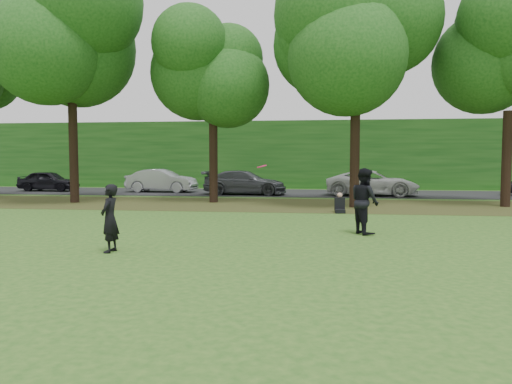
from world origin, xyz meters
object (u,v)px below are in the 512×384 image
(player_left, at_px, (110,218))
(seated_person, at_px, (340,205))
(frisbee, at_px, (262,166))
(player_right, at_px, (365,201))

(player_left, xyz_separation_m, seated_person, (5.79, 9.61, -0.52))
(frisbee, bearing_deg, player_right, 31.42)
(player_right, bearing_deg, seated_person, -19.29)
(player_left, height_order, player_right, player_right)
(seated_person, bearing_deg, player_right, -86.98)
(player_left, relative_size, seated_person, 2.00)
(player_right, xyz_separation_m, frisbee, (-2.90, -1.77, 1.07))
(player_left, distance_m, player_right, 7.43)
(player_left, xyz_separation_m, frisbee, (3.46, 2.07, 1.23))
(player_left, relative_size, frisbee, 4.37)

